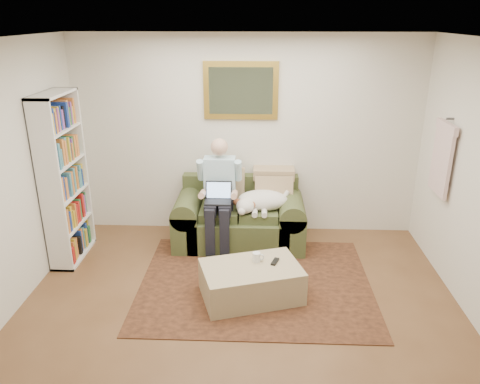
# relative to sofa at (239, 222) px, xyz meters

# --- Properties ---
(room_shell) EXTENTS (4.51, 5.00, 2.61)m
(room_shell) POSITION_rel_sofa_xyz_m (0.07, -1.70, 1.02)
(room_shell) COLOR brown
(room_shell) RESTS_ON ground
(rug) EXTENTS (2.53, 2.02, 0.01)m
(rug) POSITION_rel_sofa_xyz_m (0.22, -0.99, -0.28)
(rug) COLOR black
(rug) RESTS_ON room_shell
(sofa) EXTENTS (1.65, 0.84, 0.99)m
(sofa) POSITION_rel_sofa_xyz_m (0.00, 0.00, 0.00)
(sofa) COLOR #374223
(sofa) RESTS_ON room_shell
(seated_man) EXTENTS (0.54, 0.77, 1.38)m
(seated_man) POSITION_rel_sofa_xyz_m (-0.25, -0.15, 0.41)
(seated_man) COLOR #8CC8D8
(seated_man) RESTS_ON sofa
(laptop) EXTENTS (0.32, 0.25, 0.23)m
(laptop) POSITION_rel_sofa_xyz_m (-0.25, -0.21, 0.44)
(laptop) COLOR black
(laptop) RESTS_ON seated_man
(sleeping_dog) EXTENTS (0.68, 0.43, 0.25)m
(sleeping_dog) POSITION_rel_sofa_xyz_m (0.30, -0.08, 0.35)
(sleeping_dog) COLOR white
(sleeping_dog) RESTS_ON sofa
(ottoman) EXTENTS (1.14, 0.91, 0.36)m
(ottoman) POSITION_rel_sofa_xyz_m (0.18, -1.27, -0.10)
(ottoman) COLOR tan
(ottoman) RESTS_ON room_shell
(coffee_mug) EXTENTS (0.08, 0.08, 0.10)m
(coffee_mug) POSITION_rel_sofa_xyz_m (0.23, -1.15, 0.13)
(coffee_mug) COLOR white
(coffee_mug) RESTS_ON ottoman
(tv_remote) EXTENTS (0.10, 0.16, 0.02)m
(tv_remote) POSITION_rel_sofa_xyz_m (0.42, -1.17, 0.09)
(tv_remote) COLOR black
(tv_remote) RESTS_ON ottoman
(bookshelf) EXTENTS (0.28, 0.80, 2.00)m
(bookshelf) POSITION_rel_sofa_xyz_m (-2.03, -0.45, 0.72)
(bookshelf) COLOR white
(bookshelf) RESTS_ON room_shell
(wall_mirror) EXTENTS (0.94, 0.04, 0.72)m
(wall_mirror) POSITION_rel_sofa_xyz_m (-0.00, 0.42, 1.62)
(wall_mirror) COLOR gold
(wall_mirror) RESTS_ON room_shell
(hanging_shirt) EXTENTS (0.06, 0.52, 0.90)m
(hanging_shirt) POSITION_rel_sofa_xyz_m (2.26, -0.45, 1.07)
(hanging_shirt) COLOR beige
(hanging_shirt) RESTS_ON room_shell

